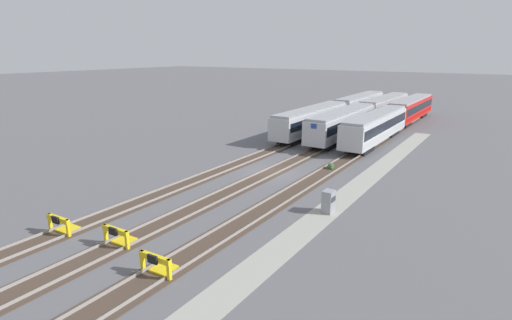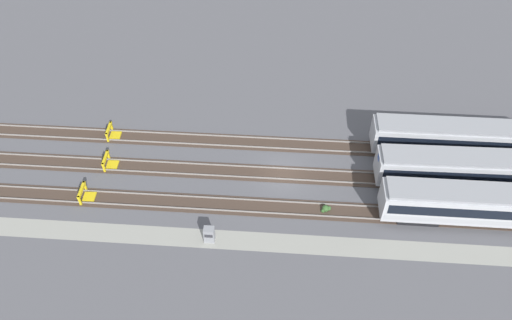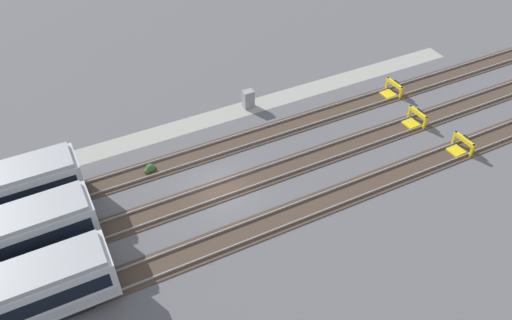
{
  "view_description": "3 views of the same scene",
  "coord_description": "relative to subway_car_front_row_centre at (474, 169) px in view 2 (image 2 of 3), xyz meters",
  "views": [
    {
      "loc": [
        -30.67,
        -18.23,
        10.92
      ],
      "look_at": [
        -2.68,
        0.0,
        1.8
      ],
      "focal_mm": 28.0,
      "sensor_mm": 36.0,
      "label": 1
    },
    {
      "loc": [
        -0.26,
        -33.43,
        35.28
      ],
      "look_at": [
        -2.68,
        0.0,
        1.8
      ],
      "focal_mm": 35.0,
      "sensor_mm": 36.0,
      "label": 2
    },
    {
      "loc": [
        9.03,
        23.37,
        25.29
      ],
      "look_at": [
        -2.68,
        0.0,
        1.8
      ],
      "focal_mm": 35.0,
      "sensor_mm": 36.0,
      "label": 3
    }
  ],
  "objects": [
    {
      "name": "subway_car_back_row_leftmost",
      "position": [
        0.0,
        -4.28,
        0.0
      ],
      "size": [
        18.01,
        2.91,
        3.7
      ],
      "color": "silver",
      "rests_on": "ground"
    },
    {
      "name": "bumper_stop_nearest_track",
      "position": [
        -35.86,
        -4.27,
        -1.53
      ],
      "size": [
        1.37,
        2.01,
        1.22
      ],
      "color": "yellow",
      "rests_on": "ground"
    },
    {
      "name": "service_walkway",
      "position": [
        -17.64,
        -8.12,
        -2.04
      ],
      "size": [
        54.0,
        2.0,
        0.01
      ],
      "primitive_type": "cube",
      "color": "#9E9E93",
      "rests_on": "ground"
    },
    {
      "name": "subway_car_front_row_right_inner",
      "position": [
        0.0,
        4.32,
        0.0
      ],
      "size": [
        18.01,
        2.9,
        3.7
      ],
      "color": "silver",
      "rests_on": "ground"
    },
    {
      "name": "bumper_stop_middle_track",
      "position": [
        -35.75,
        4.28,
        -1.53
      ],
      "size": [
        1.37,
        2.01,
        1.22
      ],
      "color": "yellow",
      "rests_on": "ground"
    },
    {
      "name": "rail_track_middle",
      "position": [
        -17.64,
        4.27,
        -2.0
      ],
      "size": [
        90.0,
        2.24,
        0.21
      ],
      "color": "#47382D",
      "rests_on": "ground"
    },
    {
      "name": "rail_track_near_inner",
      "position": [
        -17.64,
        -0.01,
        -2.0
      ],
      "size": [
        90.0,
        2.24,
        0.21
      ],
      "color": "#47382D",
      "rests_on": "ground"
    },
    {
      "name": "electrical_cabinet",
      "position": [
        -23.72,
        -8.26,
        -1.24
      ],
      "size": [
        0.9,
        0.73,
        1.6
      ],
      "color": "gray",
      "rests_on": "ground"
    },
    {
      "name": "rail_track_nearest",
      "position": [
        -17.64,
        -4.28,
        -2.0
      ],
      "size": [
        90.0,
        2.24,
        0.21
      ],
      "color": "#47382D",
      "rests_on": "ground"
    },
    {
      "name": "weed_clump",
      "position": [
        -13.66,
        -4.22,
        -1.8
      ],
      "size": [
        0.92,
        0.7,
        0.64
      ],
      "color": "#38602D",
      "rests_on": "ground"
    },
    {
      "name": "subway_car_front_row_centre",
      "position": [
        0.0,
        0.0,
        0.0
      ],
      "size": [
        18.04,
        3.11,
        3.7
      ],
      "color": "silver",
      "rests_on": "ground"
    },
    {
      "name": "bumper_stop_near_inner_track",
      "position": [
        -34.87,
        0.0,
        -1.53
      ],
      "size": [
        1.37,
        2.01,
        1.22
      ],
      "color": "yellow",
      "rests_on": "ground"
    },
    {
      "name": "ground_plane",
      "position": [
        -17.64,
        -0.01,
        -2.04
      ],
      "size": [
        400.0,
        400.0,
        0.0
      ],
      "primitive_type": "plane",
      "color": "#5B5B60"
    }
  ]
}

